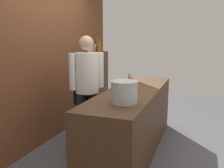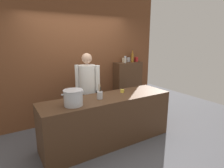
% 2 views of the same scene
% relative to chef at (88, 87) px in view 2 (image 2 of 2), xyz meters
% --- Properties ---
extents(ground_plane, '(8.00, 8.00, 0.00)m').
position_rel_chef_xyz_m(ground_plane, '(0.10, -0.66, -0.96)').
color(ground_plane, '#4C4C51').
extents(brick_back_panel, '(4.40, 0.10, 3.00)m').
position_rel_chef_xyz_m(brick_back_panel, '(0.10, 0.74, 0.54)').
color(brick_back_panel, brown).
rests_on(brick_back_panel, ground_plane).
extents(prep_counter, '(2.47, 0.70, 0.90)m').
position_rel_chef_xyz_m(prep_counter, '(0.10, -0.66, -0.51)').
color(prep_counter, '#472D1C').
rests_on(prep_counter, ground_plane).
extents(bar_cabinet, '(0.76, 0.32, 1.34)m').
position_rel_chef_xyz_m(bar_cabinet, '(1.43, 0.53, -0.30)').
color(bar_cabinet, '#472D1C').
rests_on(bar_cabinet, ground_plane).
extents(chef, '(0.45, 0.43, 1.66)m').
position_rel_chef_xyz_m(chef, '(0.00, 0.00, 0.00)').
color(chef, black).
rests_on(chef, ground_plane).
extents(stockpot_large, '(0.37, 0.31, 0.25)m').
position_rel_chef_xyz_m(stockpot_large, '(-0.59, -0.76, 0.06)').
color(stockpot_large, '#B7BABF').
rests_on(stockpot_large, prep_counter).
extents(utensil_crock, '(0.10, 0.10, 0.26)m').
position_rel_chef_xyz_m(utensil_crock, '(-0.07, -0.68, 0.00)').
color(utensil_crock, '#B7BABF').
rests_on(utensil_crock, prep_counter).
extents(butter_jar, '(0.07, 0.07, 0.06)m').
position_rel_chef_xyz_m(butter_jar, '(0.50, -0.55, -0.03)').
color(butter_jar, yellow).
rests_on(butter_jar, prep_counter).
extents(wine_bottle_olive, '(0.07, 0.07, 0.32)m').
position_rel_chef_xyz_m(wine_bottle_olive, '(1.60, 0.56, 0.49)').
color(wine_bottle_olive, '#475123').
rests_on(wine_bottle_olive, bar_cabinet).
extents(wine_bottle_amber, '(0.07, 0.07, 0.33)m').
position_rel_chef_xyz_m(wine_bottle_amber, '(1.52, 0.46, 0.50)').
color(wine_bottle_amber, '#8C5919').
rests_on(wine_bottle_amber, bar_cabinet).
extents(wine_glass_short, '(0.07, 0.07, 0.18)m').
position_rel_chef_xyz_m(wine_glass_short, '(1.26, 0.43, 0.49)').
color(wine_glass_short, silver).
rests_on(wine_glass_short, bar_cabinet).
extents(spice_tin_red, '(0.07, 0.07, 0.12)m').
position_rel_chef_xyz_m(spice_tin_red, '(1.70, 0.52, 0.43)').
color(spice_tin_red, red).
rests_on(spice_tin_red, bar_cabinet).
extents(spice_tin_cream, '(0.08, 0.08, 0.12)m').
position_rel_chef_xyz_m(spice_tin_cream, '(1.32, 0.57, 0.43)').
color(spice_tin_cream, beige).
rests_on(spice_tin_cream, bar_cabinet).
extents(spice_tin_silver, '(0.08, 0.08, 0.12)m').
position_rel_chef_xyz_m(spice_tin_silver, '(1.47, 0.58, 0.43)').
color(spice_tin_silver, '#B2B2B7').
rests_on(spice_tin_silver, bar_cabinet).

